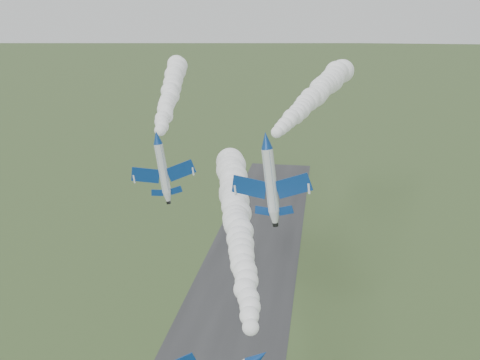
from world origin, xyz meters
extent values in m
cube|color=#2A2A2D|center=(0.00, 30.00, 0.02)|extent=(24.00, 260.00, 0.04)
cylinder|color=silver|center=(11.67, -9.91, 29.97)|extent=(4.01, 8.30, 2.02)
cone|color=silver|center=(10.41, -5.19, 29.97)|extent=(2.39, 2.18, 2.02)
cylinder|color=black|center=(10.17, -4.26, 29.97)|extent=(1.13, 0.82, 1.02)
cube|color=navy|center=(9.66, -9.65, 32.15)|extent=(3.30, 2.94, 3.57)
cube|color=navy|center=(9.73, -6.26, 31.18)|extent=(1.48, 1.34, 1.57)
cube|color=navy|center=(11.54, -5.78, 28.76)|extent=(1.48, 1.34, 1.57)
cube|color=navy|center=(11.65, -5.99, 30.73)|extent=(2.07, 1.93, 1.38)
cylinder|color=silver|center=(-6.87, 19.44, 44.01)|extent=(2.92, 7.51, 1.47)
cone|color=navy|center=(-5.94, 14.88, 44.01)|extent=(1.83, 2.19, 1.47)
cone|color=silver|center=(-7.77, 23.82, 44.01)|extent=(1.76, 1.84, 1.47)
cylinder|color=black|center=(-7.95, 24.68, 44.01)|extent=(0.84, 0.67, 0.74)
ellipsoid|color=black|center=(-6.55, 17.57, 44.50)|extent=(1.47, 2.67, 0.98)
cube|color=navy|center=(-9.56, 19.61, 43.55)|extent=(4.36, 2.87, 0.63)
cube|color=navy|center=(-4.44, 20.65, 44.21)|extent=(4.36, 2.87, 0.63)
cube|color=navy|center=(-8.98, 22.77, 43.84)|extent=(1.91, 1.30, 0.31)
cube|color=navy|center=(-6.25, 23.33, 44.19)|extent=(1.91, 1.30, 0.31)
cube|color=navy|center=(-7.71, 22.81, 45.14)|extent=(0.62, 1.44, 1.93)
cylinder|color=silver|center=(8.85, 20.44, 43.93)|extent=(3.34, 9.51, 1.87)
cone|color=navy|center=(7.90, 14.62, 43.93)|extent=(2.23, 2.71, 1.87)
cone|color=silver|center=(9.75, 26.03, 43.93)|extent=(2.16, 2.27, 1.87)
cylinder|color=black|center=(9.93, 27.12, 43.93)|extent=(1.04, 0.81, 0.95)
ellipsoid|color=black|center=(8.38, 18.08, 44.55)|extent=(1.74, 3.36, 1.24)
cube|color=navy|center=(5.75, 21.84, 43.34)|extent=(5.45, 3.45, 0.81)
cube|color=navy|center=(12.27, 20.78, 44.19)|extent=(5.45, 3.45, 0.81)
cube|color=navy|center=(7.85, 25.32, 43.71)|extent=(2.39, 1.56, 0.39)
cube|color=navy|center=(11.33, 24.76, 44.16)|extent=(2.39, 1.56, 0.39)
cube|color=navy|center=(9.37, 24.81, 45.36)|extent=(0.72, 1.83, 2.44)
camera|label=1|loc=(16.83, -52.86, 61.73)|focal=40.00mm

